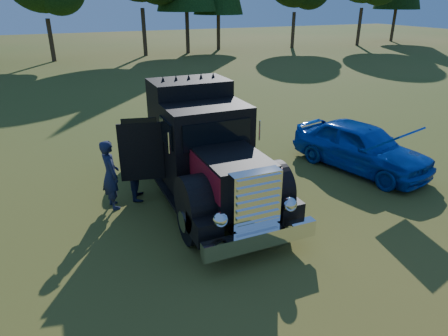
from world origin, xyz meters
TOP-DOWN VIEW (x-y plane):
  - ground at (0.00, 0.00)m, footprint 120.00×120.00m
  - diamond_t_truck at (-1.23, 1.09)m, footprint 3.36×7.16m
  - hotrod_coupe at (3.94, 0.82)m, footprint 2.83×4.69m
  - spectator_near at (-3.57, 1.35)m, footprint 0.53×0.72m
  - spectator_far at (-2.82, 1.61)m, footprint 0.77×0.89m

SIDE VIEW (x-z plane):
  - ground at x=0.00m, z-range 0.00..0.00m
  - hotrod_coupe at x=3.94m, z-range -0.19..1.69m
  - spectator_far at x=-2.82m, z-range 0.00..1.56m
  - spectator_near at x=-3.57m, z-range 0.00..1.81m
  - diamond_t_truck at x=-1.23m, z-range -0.22..2.78m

